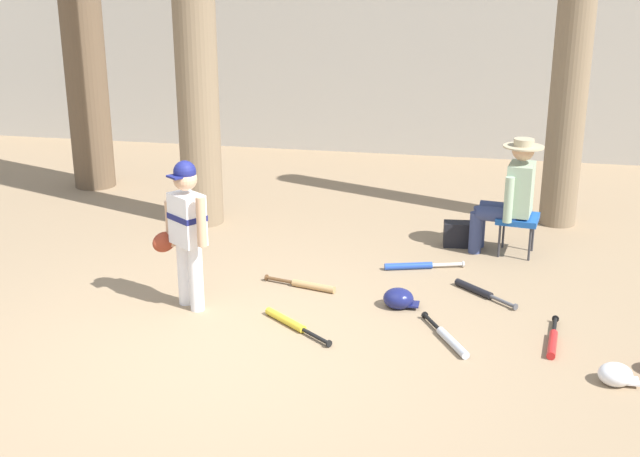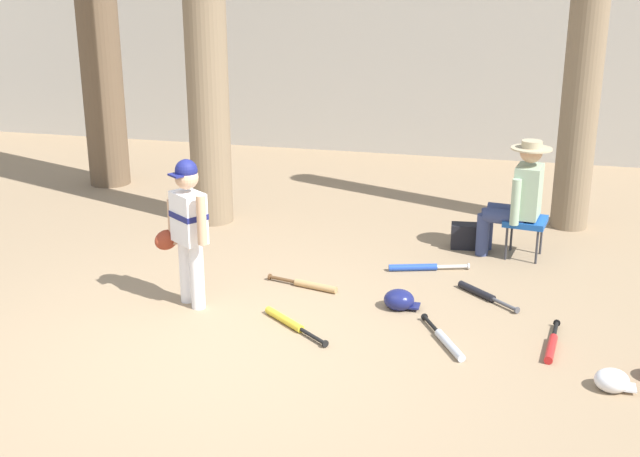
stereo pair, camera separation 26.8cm
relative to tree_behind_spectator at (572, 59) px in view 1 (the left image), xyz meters
The scene contains 16 objects.
ground_plane 5.02m from the tree_behind_spectator, 125.11° to the right, with size 60.00×60.00×0.00m, color #937A5B.
concrete_back_wall 4.22m from the tree_behind_spectator, 129.95° to the left, with size 18.00×0.36×2.55m, color #ADA89E.
tree_behind_spectator is the anchor object (origin of this frame).
young_ballplayer 4.63m from the tree_behind_spectator, 136.91° to the right, with size 0.60×0.39×1.31m.
folding_stool 1.93m from the tree_behind_spectator, 112.90° to the right, with size 0.45×0.45×0.41m.
seated_spectator 1.75m from the tree_behind_spectator, 117.22° to the right, with size 0.68×0.54×1.20m.
handbag_beside_stool 2.25m from the tree_behind_spectator, 136.16° to the right, with size 0.34×0.18×0.26m, color black.
tree_far_left 5.91m from the tree_behind_spectator, behind, with size 0.74×0.74×5.01m.
bat_black_composite 3.03m from the tree_behind_spectator, 109.87° to the right, with size 0.57×0.53×0.07m.
bat_aluminum_silver 3.93m from the tree_behind_spectator, 107.15° to the right, with size 0.43×0.71×0.07m.
bat_wood_tan 3.87m from the tree_behind_spectator, 133.74° to the right, with size 0.70×0.23×0.07m.
bat_red_barrel 3.68m from the tree_behind_spectator, 94.11° to the right, with size 0.14×0.72×0.07m.
bat_yellow_trainer 4.42m from the tree_behind_spectator, 125.37° to the right, with size 0.67×0.56×0.07m.
bat_blue_youth 2.92m from the tree_behind_spectator, 129.21° to the right, with size 0.77×0.30×0.07m.
batting_helmet_navy 3.57m from the tree_behind_spectator, 118.96° to the right, with size 0.31×0.24×0.18m.
batting_helmet_white 4.14m from the tree_behind_spectator, 87.40° to the right, with size 0.29×0.22×0.17m.
Camera 1 is at (1.85, -5.44, 2.91)m, focal length 46.01 mm.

